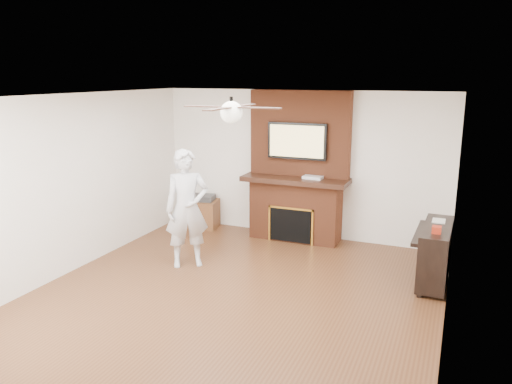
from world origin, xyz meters
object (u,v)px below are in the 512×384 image
at_px(person, 187,209).
at_px(piano, 435,252).
at_px(fireplace, 297,181).
at_px(side_table, 203,212).

height_order(person, piano, person).
bearing_deg(piano, fireplace, 155.97).
bearing_deg(side_table, fireplace, -8.49).
relative_size(person, piano, 1.41).
bearing_deg(side_table, piano, -24.82).
bearing_deg(side_table, person, -78.84).
distance_m(fireplace, person, 2.12).
bearing_deg(person, side_table, 75.57).
relative_size(fireplace, piano, 2.04).
distance_m(person, piano, 3.48).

